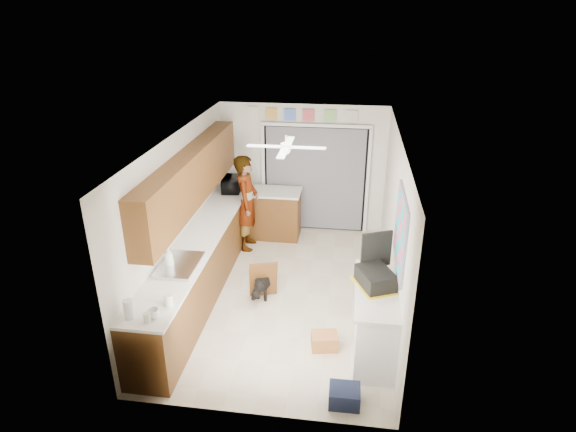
{
  "coord_description": "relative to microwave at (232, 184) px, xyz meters",
  "views": [
    {
      "loc": [
        0.94,
        -6.42,
        4.2
      ],
      "look_at": [
        0.0,
        0.4,
        1.15
      ],
      "focal_mm": 30.0,
      "sensor_mm": 36.0,
      "label": 1
    }
  ],
  "objects": [
    {
      "name": "suitcase",
      "position": [
        2.6,
        -3.01,
        -0.03
      ],
      "size": [
        0.54,
        0.6,
        0.21
      ],
      "primitive_type": "cube",
      "rotation": [
        0.0,
        0.0,
        0.42
      ],
      "color": "black",
      "rests_on": "right_counter_top"
    },
    {
      "name": "suitcase_lid",
      "position": [
        2.6,
        -2.72,
        0.22
      ],
      "size": [
        0.4,
        0.2,
        0.5
      ],
      "primitive_type": "cube",
      "rotation": [
        0.0,
        0.0,
        0.42
      ],
      "color": "black",
      "rests_on": "suitcase"
    },
    {
      "name": "jar_a",
      "position": [
        0.18,
        -3.79,
        -0.06
      ],
      "size": [
        0.11,
        0.11,
        0.14
      ],
      "primitive_type": "cylinder",
      "rotation": [
        0.0,
        0.0,
        0.03
      ],
      "color": "silver",
      "rests_on": "left_countertop"
    },
    {
      "name": "abstract_painting",
      "position": [
        2.86,
        -2.88,
        0.57
      ],
      "size": [
        0.03,
        1.15,
        0.95
      ],
      "primitive_type": "cube",
      "color": "#E35377",
      "rests_on": "wall_right"
    },
    {
      "name": "header_frame_4",
      "position": [
        2.18,
        0.59,
        1.22
      ],
      "size": [
        0.22,
        0.02,
        0.22
      ],
      "primitive_type": "cube",
      "color": "beige",
      "rests_on": "wall_back"
    },
    {
      "name": "wall_right",
      "position": [
        2.88,
        -1.88,
        0.17
      ],
      "size": [
        0.0,
        5.0,
        5.0
      ],
      "primitive_type": "plane",
      "rotation": [
        1.57,
        0.0,
        -1.57
      ],
      "color": "silver",
      "rests_on": "ground"
    },
    {
      "name": "sink_basin",
      "position": [
        -0.01,
        -2.88,
        -0.12
      ],
      "size": [
        0.5,
        0.76,
        0.06
      ],
      "primitive_type": "cube",
      "color": "silver",
      "rests_on": "left_countertop"
    },
    {
      "name": "wall_front",
      "position": [
        1.28,
        -4.38,
        0.17
      ],
      "size": [
        3.2,
        0.0,
        3.2
      ],
      "primitive_type": "plane",
      "rotation": [
        -1.57,
        0.0,
        0.0
      ],
      "color": "silver",
      "rests_on": "ground"
    },
    {
      "name": "wall_left",
      "position": [
        -0.32,
        -1.88,
        0.17
      ],
      "size": [
        0.0,
        5.0,
        5.0
      ],
      "primitive_type": "plane",
      "rotation": [
        1.57,
        0.0,
        1.57
      ],
      "color": "silver",
      "rests_on": "ground"
    },
    {
      "name": "right_counter_top",
      "position": [
        2.62,
        -3.08,
        -0.16
      ],
      "size": [
        0.54,
        1.44,
        0.04
      ],
      "primitive_type": "cube",
      "color": "white",
      "rests_on": "right_counter_base"
    },
    {
      "name": "paper_towel_roll",
      "position": [
        -0.18,
        -4.08,
        -0.02
      ],
      "size": [
        0.14,
        0.14,
        0.23
      ],
      "primitive_type": "cylinder",
      "rotation": [
        0.0,
        0.0,
        -0.39
      ],
      "color": "white",
      "rests_on": "left_countertop"
    },
    {
      "name": "left_base_cabinets",
      "position": [
        -0.02,
        -1.88,
        -0.63
      ],
      "size": [
        0.6,
        4.8,
        0.9
      ],
      "primitive_type": "cube",
      "color": "brown",
      "rests_on": "floor"
    },
    {
      "name": "soap_bottle",
      "position": [
        -0.13,
        -2.92,
        0.02
      ],
      "size": [
        0.16,
        0.16,
        0.31
      ],
      "primitive_type": "imported",
      "rotation": [
        0.0,
        0.0,
        -0.42
      ],
      "color": "silver",
      "rests_on": "left_countertop"
    },
    {
      "name": "header_frame_1",
      "position": [
        1.03,
        0.59,
        1.22
      ],
      "size": [
        0.22,
        0.02,
        0.22
      ],
      "primitive_type": "cube",
      "color": "#5079D6",
      "rests_on": "wall_back"
    },
    {
      "name": "microwave",
      "position": [
        0.0,
        0.0,
        0.0
      ],
      "size": [
        0.39,
        0.53,
        0.27
      ],
      "primitive_type": "imported",
      "rotation": [
        0.0,
        0.0,
        1.68
      ],
      "color": "black",
      "rests_on": "left_countertop"
    },
    {
      "name": "door_trim_right",
      "position": [
        2.55,
        0.56,
        -0.03
      ],
      "size": [
        0.06,
        0.04,
        2.1
      ],
      "primitive_type": "cube",
      "color": "white",
      "rests_on": "wall_back"
    },
    {
      "name": "back_opening_recess",
      "position": [
        1.53,
        0.59,
        -0.03
      ],
      "size": [
        2.0,
        0.06,
        2.1
      ],
      "primitive_type": "cube",
      "color": "black",
      "rests_on": "wall_back"
    },
    {
      "name": "navy_crate",
      "position": [
        2.28,
        -4.08,
        -0.97
      ],
      "size": [
        0.36,
        0.3,
        0.22
      ],
      "primitive_type": "cube",
      "rotation": [
        0.0,
        0.0,
        0.01
      ],
      "color": "#151D36",
      "rests_on": "floor"
    },
    {
      "name": "door_trim_left",
      "position": [
        0.51,
        0.56,
        -0.03
      ],
      "size": [
        0.06,
        0.04,
        2.1
      ],
      "primitive_type": "cube",
      "color": "white",
      "rests_on": "wall_back"
    },
    {
      "name": "peninsula_top",
      "position": [
        0.78,
        0.12,
        -0.16
      ],
      "size": [
        1.04,
        0.64,
        0.04
      ],
      "primitive_type": "cube",
      "color": "white",
      "rests_on": "peninsula_base"
    },
    {
      "name": "jar_b",
      "position": [
        0.06,
        -4.13,
        -0.08
      ],
      "size": [
        0.1,
        0.1,
        0.12
      ],
      "primitive_type": "cylinder",
      "rotation": [
        0.0,
        0.0,
        0.4
      ],
      "color": "silver",
      "rests_on": "left_countertop"
    },
    {
      "name": "upper_cabinets",
      "position": [
        -0.16,
        -1.68,
        0.72
      ],
      "size": [
        0.32,
        4.0,
        0.8
      ],
      "primitive_type": "cube",
      "color": "brown",
      "rests_on": "wall_left"
    },
    {
      "name": "faucet",
      "position": [
        -0.2,
        -2.88,
        -0.03
      ],
      "size": [
        0.03,
        0.03,
        0.22
      ],
      "primitive_type": "cylinder",
      "color": "silver",
      "rests_on": "left_countertop"
    },
    {
      "name": "suitcase_rim",
      "position": [
        2.6,
        -3.01,
        -0.14
      ],
      "size": [
        0.64,
        0.71,
        0.02
      ],
      "primitive_type": "cube",
      "rotation": [
        0.0,
        0.0,
        0.42
      ],
      "color": "yellow",
      "rests_on": "suitcase"
    },
    {
      "name": "cabinet_door_panel",
      "position": [
        0.98,
        -2.07,
        -0.76
      ],
      "size": [
        0.46,
        0.28,
        0.63
      ],
      "primitive_type": "cube",
      "rotation": [
        0.21,
        0.0,
        0.3
      ],
      "color": "brown",
      "rests_on": "floor"
    },
    {
      "name": "man",
      "position": [
        0.38,
        -0.42,
        -0.19
      ],
      "size": [
        0.46,
        0.67,
        1.78
      ],
      "primitive_type": "imported",
      "rotation": [
        0.0,
        0.0,
        1.62
      ],
      "color": "white",
      "rests_on": "floor"
    },
    {
      "name": "ceiling_fan",
      "position": [
        1.28,
        -1.68,
        1.24
      ],
      "size": [
        1.14,
        1.14,
        0.24
      ],
      "primitive_type": "cube",
      "color": "white",
      "rests_on": "ceiling"
    },
    {
      "name": "ceiling",
      "position": [
        1.28,
        -1.88,
        1.42
      ],
      "size": [
        5.0,
        5.0,
        0.0
      ],
      "primitive_type": "plane",
      "rotation": [
        3.14,
        0.0,
        0.0
      ],
      "color": "white",
      "rests_on": "ground"
    },
    {
      "name": "header_frame_3",
      "position": [
        1.78,
        0.59,
        1.22
      ],
      "size": [
        0.22,
        0.02,
        0.22
      ],
      "primitive_type": "cube",
      "color": "#86C26E",
      "rests_on": "wall_back"
    },
    {
      "name": "header_frame_0",
      "position": [
        0.68,
        0.59,
        1.22
      ],
      "size": [
        0.22,
        0.02,
        0.22
      ],
      "primitive_type": "cube",
      "color": "gold",
      "rests_on": "wall_back"
    },
    {
      "name": "cup",
      "position": [
        0.09,
        -4.04,
        -0.08
      ],
      "size": [
        0.18,
        0.18,
        0.11
      ],
      "primitive_type": "imported",
      "rotation": [
        0.0,
        0.0,
        -0.36
      ],
      "color": "white",
      "rests_on": "left_countertop"
    },
    {
      "name": "left_countertop",
      "position": [
        -0.01,
        -1.88,
        -0.16
      ],
      "size": [
        0.62,
        4.8,
        0.04
      ],
      "primitive_type": "cube",
      "color": "white",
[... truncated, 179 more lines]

